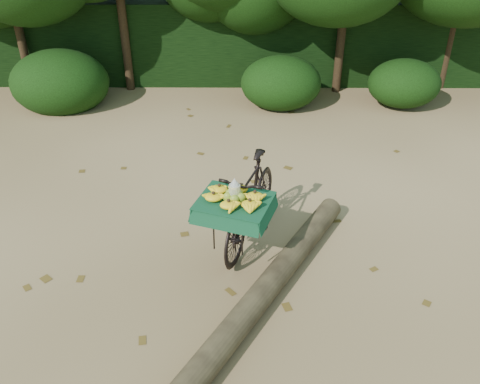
{
  "coord_description": "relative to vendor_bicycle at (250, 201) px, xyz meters",
  "views": [
    {
      "loc": [
        0.73,
        -5.63,
        4.03
      ],
      "look_at": [
        0.7,
        -0.58,
        0.91
      ],
      "focal_mm": 38.0,
      "sensor_mm": 36.0,
      "label": 1
    }
  ],
  "objects": [
    {
      "name": "fallen_log",
      "position": [
        0.14,
        -1.17,
        -0.44
      ],
      "size": [
        2.23,
        3.55,
        0.28
      ],
      "primitive_type": "cylinder",
      "rotation": [
        1.57,
        0.0,
        -0.53
      ],
      "color": "brown",
      "rests_on": "ground"
    },
    {
      "name": "hedge_backdrop",
      "position": [
        -0.82,
        6.57,
        0.32
      ],
      "size": [
        26.0,
        1.8,
        1.8
      ],
      "primitive_type": "cube",
      "color": "black",
      "rests_on": "ground"
    },
    {
      "name": "bush_clumps",
      "position": [
        -0.32,
        4.57,
        -0.13
      ],
      "size": [
        8.8,
        1.7,
        0.9
      ],
      "primitive_type": null,
      "color": "black",
      "rests_on": "ground"
    },
    {
      "name": "ground",
      "position": [
        -0.82,
        0.27,
        -0.58
      ],
      "size": [
        80.0,
        80.0,
        0.0
      ],
      "primitive_type": "plane",
      "color": "tan",
      "rests_on": "ground"
    },
    {
      "name": "vendor_bicycle",
      "position": [
        0.0,
        0.0,
        0.0
      ],
      "size": [
        1.24,
        1.99,
        1.14
      ],
      "rotation": [
        0.0,
        0.0,
        -0.33
      ],
      "color": "black",
      "rests_on": "ground"
    },
    {
      "name": "leaf_litter",
      "position": [
        -0.82,
        0.92,
        -0.58
      ],
      "size": [
        7.0,
        7.3,
        0.01
      ],
      "primitive_type": null,
      "color": "#553F16",
      "rests_on": "ground"
    }
  ]
}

